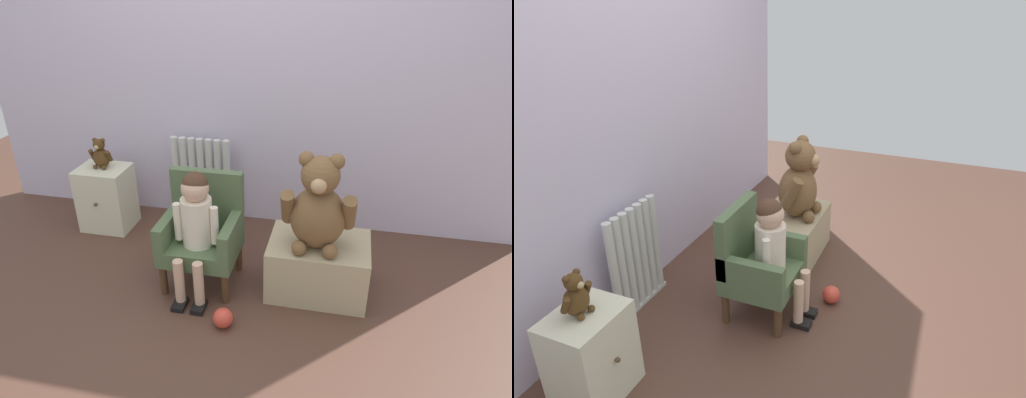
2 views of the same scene
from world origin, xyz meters
TOP-DOWN VIEW (x-y plane):
  - ground_plane at (0.00, 0.00)m, footprint 6.00×6.00m
  - back_wall at (0.00, 1.27)m, footprint 3.80×0.05m
  - radiator at (-0.31, 1.15)m, footprint 0.43×0.05m
  - small_dresser at (-0.94, 0.92)m, footprint 0.34×0.30m
  - child_armchair at (-0.09, 0.49)m, footprint 0.42×0.38m
  - child_figure at (-0.09, 0.38)m, footprint 0.25×0.35m
  - low_bench at (0.58, 0.51)m, footprint 0.55×0.39m
  - large_teddy_bear at (0.56, 0.47)m, footprint 0.39×0.28m
  - small_teddy_bear at (-0.94, 0.94)m, footprint 0.15×0.11m
  - toy_ball at (0.13, 0.10)m, footprint 0.11×0.11m

SIDE VIEW (x-z plane):
  - ground_plane at x=0.00m, z-range 0.00..0.00m
  - toy_ball at x=0.13m, z-range 0.00..0.11m
  - low_bench at x=0.58m, z-range 0.00..0.32m
  - small_dresser at x=-0.94m, z-range 0.00..0.45m
  - radiator at x=-0.31m, z-range 0.00..0.63m
  - child_armchair at x=-0.09m, z-range -0.01..0.64m
  - child_figure at x=-0.09m, z-range 0.11..0.83m
  - small_teddy_bear at x=-0.94m, z-range 0.44..0.65m
  - large_teddy_bear at x=0.56m, z-range 0.29..0.83m
  - back_wall at x=0.00m, z-range 0.00..2.40m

